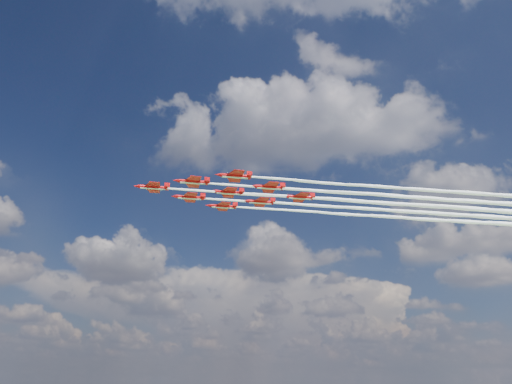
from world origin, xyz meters
TOP-DOWN VIEW (x-y plane):
  - jet_lead at (45.30, 17.36)m, footprint 123.11×61.38m
  - jet_row2_port at (57.69, 16.32)m, footprint 123.11×61.38m
  - jet_row2_starb at (52.24, 27.68)m, footprint 123.11×61.38m
  - jet_row3_port at (70.08, 15.27)m, footprint 123.11×61.38m
  - jet_row3_centre at (64.63, 26.63)m, footprint 123.11×61.38m
  - jet_row3_starb at (59.18, 38.00)m, footprint 123.11×61.38m
  - jet_row4_port at (77.02, 25.58)m, footprint 123.11×61.38m
  - jet_row4_starb at (71.57, 36.95)m, footprint 123.11×61.38m
  - jet_tail at (83.96, 35.90)m, footprint 123.11×61.38m

SIDE VIEW (x-z plane):
  - jet_lead at x=45.30m, z-range 78.93..81.43m
  - jet_row2_port at x=57.69m, z-range 78.93..81.43m
  - jet_row2_starb at x=52.24m, z-range 78.93..81.43m
  - jet_row3_port at x=70.08m, z-range 78.93..81.43m
  - jet_row3_centre at x=64.63m, z-range 78.93..81.43m
  - jet_row3_starb at x=59.18m, z-range 78.93..81.43m
  - jet_row4_port at x=77.02m, z-range 78.93..81.43m
  - jet_row4_starb at x=71.57m, z-range 78.93..81.43m
  - jet_tail at x=83.96m, z-range 78.93..81.43m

